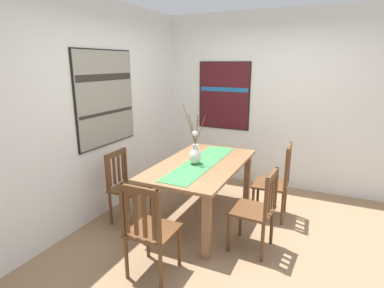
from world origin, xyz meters
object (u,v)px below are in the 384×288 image
painting_on_side_wall (224,96)px  painting_on_back_wall (106,98)px  dining_table (201,171)px  chair_3 (126,185)px  chair_0 (276,181)px  chair_1 (257,209)px  centerpiece_vase (195,154)px  chair_2 (149,229)px

painting_on_side_wall → painting_on_back_wall: bearing=151.2°
dining_table → chair_3: (-0.45, 0.81, -0.16)m
chair_0 → dining_table: bearing=116.2°
chair_0 → chair_1: 0.82m
painting_on_back_wall → chair_3: bearing=-116.7°
centerpiece_vase → painting_on_back_wall: size_ratio=0.61×
chair_3 → painting_on_side_wall: bearing=-16.1°
dining_table → chair_0: 0.95m
chair_0 → chair_2: size_ratio=1.03×
chair_0 → chair_3: (-0.87, 1.65, -0.02)m
centerpiece_vase → chair_0: 1.09m
chair_2 → chair_0: bearing=-26.4°
dining_table → chair_2: (-1.23, -0.02, -0.15)m
dining_table → centerpiece_vase: centerpiece_vase is taller
centerpiece_vase → chair_0: size_ratio=0.75×
chair_2 → painting_on_back_wall: size_ratio=0.79×
centerpiece_vase → chair_1: (-0.33, -0.86, -0.40)m
chair_1 → chair_3: bearing=92.0°
dining_table → chair_2: 1.24m
dining_table → painting_on_side_wall: bearing=9.2°
chair_2 → chair_3: chair_2 is taller
painting_on_side_wall → centerpiece_vase: bearing=-172.9°
chair_1 → painting_on_side_wall: (1.90, 1.05, 0.94)m
chair_0 → chair_2: bearing=153.6°
centerpiece_vase → chair_2: (-1.16, -0.07, -0.38)m
centerpiece_vase → painting_on_side_wall: (1.57, 0.20, 0.55)m
chair_2 → painting_on_back_wall: 1.88m
dining_table → painting_on_side_wall: 1.71m
dining_table → painting_on_side_wall: size_ratio=1.55×
painting_on_side_wall → chair_0: bearing=-134.9°
chair_1 → painting_on_side_wall: size_ratio=0.82×
dining_table → painting_on_side_wall: painting_on_side_wall is taller
dining_table → chair_0: size_ratio=1.74×
painting_on_side_wall → chair_1: bearing=-151.0°
chair_1 → chair_3: (-0.06, 1.62, 0.00)m
dining_table → painting_on_back_wall: bearing=101.7°
chair_0 → painting_on_side_wall: size_ratio=0.89×
chair_0 → chair_1: size_ratio=1.09×
chair_2 → chair_3: 1.14m
chair_3 → painting_on_side_wall: painting_on_side_wall is taller
dining_table → chair_2: size_ratio=1.79×
chair_0 → painting_on_back_wall: (-0.67, 2.06, 1.02)m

